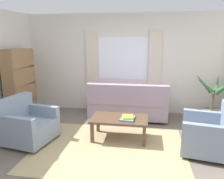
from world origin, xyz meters
name	(u,v)px	position (x,y,z in m)	size (l,w,h in m)	color
ground_plane	(109,149)	(0.00, 0.00, 0.00)	(6.24, 6.24, 0.00)	#6B6056
wall_back	(123,64)	(0.00, 2.26, 1.30)	(5.32, 0.12, 2.60)	silver
window_with_curtains	(123,58)	(0.00, 2.18, 1.45)	(1.98, 0.07, 1.40)	white
area_rug	(109,148)	(0.00, 0.00, 0.01)	(2.70, 2.03, 0.01)	tan
couch	(128,104)	(0.20, 1.59, 0.37)	(1.90, 0.82, 0.92)	#998499
armchair_left	(27,124)	(-1.60, 0.04, 0.35)	(0.95, 0.97, 0.88)	gray
armchair_right	(210,134)	(1.74, 0.14, 0.35)	(0.96, 0.97, 0.88)	gray
coffee_table	(119,120)	(0.13, 0.45, 0.38)	(1.10, 0.64, 0.44)	brown
book_stack_on_table	(128,118)	(0.30, 0.40, 0.46)	(0.29, 0.36, 0.06)	#5B8E93
potted_plant	(213,104)	(2.21, 1.72, 0.43)	(1.10, 1.03, 1.17)	#56565B
bookshelf	(22,84)	(-2.34, 1.22, 0.88)	(0.30, 0.94, 1.72)	olive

